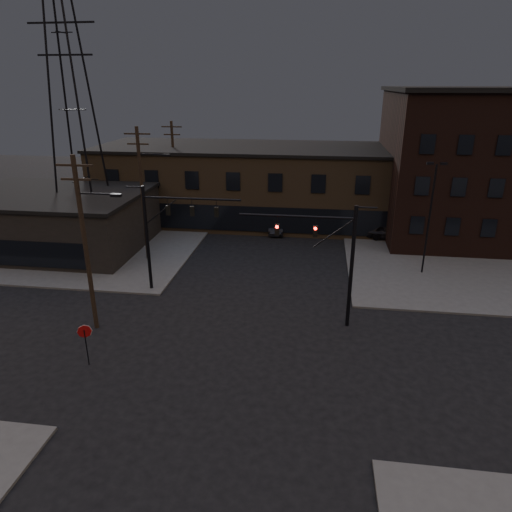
{
  "coord_description": "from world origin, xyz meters",
  "views": [
    {
      "loc": [
        4.24,
        -22.16,
        14.75
      ],
      "look_at": [
        0.16,
        7.11,
        3.5
      ],
      "focal_mm": 32.0,
      "sensor_mm": 36.0,
      "label": 1
    }
  ],
  "objects_px": {
    "traffic_signal_near": "(334,253)",
    "parked_car_lot_b": "(425,236)",
    "stop_sign": "(85,336)",
    "traffic_signal_far": "(163,227)",
    "car_crossing": "(276,226)",
    "parked_car_lot_a": "(390,232)"
  },
  "relations": [
    {
      "from": "stop_sign",
      "to": "parked_car_lot_a",
      "type": "distance_m",
      "value": 31.16
    },
    {
      "from": "traffic_signal_near",
      "to": "stop_sign",
      "type": "bearing_deg",
      "value": -154.1
    },
    {
      "from": "stop_sign",
      "to": "parked_car_lot_a",
      "type": "xyz_separation_m",
      "value": [
        19.47,
        24.31,
        -0.9
      ]
    },
    {
      "from": "stop_sign",
      "to": "parked_car_lot_b",
      "type": "xyz_separation_m",
      "value": [
        22.8,
        24.01,
        -1.06
      ]
    },
    {
      "from": "traffic_signal_near",
      "to": "parked_car_lot_b",
      "type": "height_order",
      "value": "traffic_signal_near"
    },
    {
      "from": "traffic_signal_near",
      "to": "car_crossing",
      "type": "bearing_deg",
      "value": 105.81
    },
    {
      "from": "traffic_signal_near",
      "to": "parked_car_lot_b",
      "type": "relative_size",
      "value": 1.84
    },
    {
      "from": "parked_car_lot_a",
      "to": "stop_sign",
      "type": "bearing_deg",
      "value": 151.68
    },
    {
      "from": "car_crossing",
      "to": "stop_sign",
      "type": "bearing_deg",
      "value": -112.45
    },
    {
      "from": "stop_sign",
      "to": "parked_car_lot_b",
      "type": "bearing_deg",
      "value": 46.48
    },
    {
      "from": "traffic_signal_far",
      "to": "car_crossing",
      "type": "bearing_deg",
      "value": 66.54
    },
    {
      "from": "traffic_signal_near",
      "to": "parked_car_lot_b",
      "type": "distance_m",
      "value": 20.33
    },
    {
      "from": "stop_sign",
      "to": "car_crossing",
      "type": "xyz_separation_m",
      "value": [
        7.99,
        25.44,
        -1.15
      ]
    },
    {
      "from": "traffic_signal_far",
      "to": "car_crossing",
      "type": "relative_size",
      "value": 1.88
    },
    {
      "from": "stop_sign",
      "to": "traffic_signal_far",
      "type": "bearing_deg",
      "value": 82.68
    },
    {
      "from": "car_crossing",
      "to": "parked_car_lot_a",
      "type": "bearing_deg",
      "value": -10.65
    },
    {
      "from": "traffic_signal_near",
      "to": "car_crossing",
      "type": "relative_size",
      "value": 1.88
    },
    {
      "from": "traffic_signal_near",
      "to": "parked_car_lot_a",
      "type": "relative_size",
      "value": 1.72
    },
    {
      "from": "parked_car_lot_a",
      "to": "car_crossing",
      "type": "relative_size",
      "value": 1.1
    },
    {
      "from": "stop_sign",
      "to": "traffic_signal_near",
      "type": "bearing_deg",
      "value": 25.9
    },
    {
      "from": "parked_car_lot_a",
      "to": "parked_car_lot_b",
      "type": "relative_size",
      "value": 1.07
    },
    {
      "from": "traffic_signal_far",
      "to": "stop_sign",
      "type": "distance_m",
      "value": 10.55
    }
  ]
}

